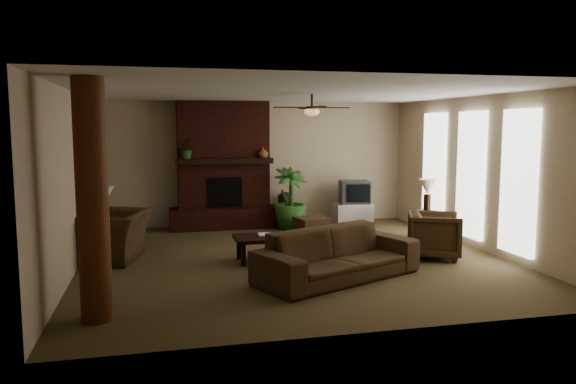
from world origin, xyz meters
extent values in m
plane|color=brown|center=(0.00, 0.00, 0.00)|extent=(7.00, 7.00, 0.00)
plane|color=silver|center=(0.00, 0.00, 2.80)|extent=(7.00, 7.00, 0.00)
plane|color=#C2AE8C|center=(0.00, 3.50, 1.40)|extent=(7.00, 0.00, 7.00)
plane|color=#C2AE8C|center=(0.00, -3.50, 1.40)|extent=(7.00, 0.00, 7.00)
plane|color=#C2AE8C|center=(-3.50, 0.00, 1.40)|extent=(0.00, 7.00, 7.00)
plane|color=#C2AE8C|center=(3.50, 0.00, 1.40)|extent=(0.00, 7.00, 7.00)
cube|color=#431A11|center=(-0.80, 3.25, 1.40)|extent=(2.00, 0.50, 2.80)
cube|color=#431A11|center=(-0.80, 3.15, 0.23)|extent=(2.40, 0.70, 0.45)
cube|color=black|center=(-0.80, 2.99, 0.82)|extent=(0.75, 0.04, 0.65)
cube|color=black|center=(-0.80, 2.97, 1.50)|extent=(2.10, 0.28, 0.12)
cube|color=white|center=(3.45, 1.60, 1.35)|extent=(0.08, 0.85, 2.35)
cube|color=white|center=(3.45, 0.20, 1.35)|extent=(0.08, 0.85, 2.35)
cube|color=white|center=(3.45, -1.20, 1.35)|extent=(0.08, 0.85, 2.35)
cylinder|color=brown|center=(-2.95, -2.40, 1.40)|extent=(0.36, 0.36, 2.80)
cube|color=black|center=(-3.44, 1.80, 1.05)|extent=(0.10, 1.00, 2.10)
cylinder|color=black|center=(0.40, 0.30, 2.68)|extent=(0.04, 0.04, 0.24)
cylinder|color=black|center=(0.40, 0.30, 2.56)|extent=(0.20, 0.20, 0.06)
ellipsoid|color=#F2BF72|center=(0.40, 0.30, 2.50)|extent=(0.26, 0.26, 0.14)
cube|color=black|center=(0.80, 0.30, 2.57)|extent=(0.55, 0.12, 0.01)
cube|color=black|center=(0.00, 0.30, 2.57)|extent=(0.55, 0.12, 0.01)
cube|color=black|center=(0.40, 0.70, 2.57)|extent=(0.12, 0.55, 0.01)
cube|color=black|center=(0.40, -0.10, 2.57)|extent=(0.12, 0.55, 0.01)
imported|color=#44321D|center=(0.33, -1.38, 0.50)|extent=(2.62, 1.72, 0.99)
imported|color=#44321D|center=(-3.02, 0.61, 0.55)|extent=(1.10, 1.42, 1.10)
imported|color=#44321D|center=(2.37, -0.49, 0.43)|extent=(1.05, 1.08, 0.86)
cube|color=black|center=(-0.41, -0.07, 0.40)|extent=(1.20, 0.70, 0.06)
cube|color=black|center=(-0.91, -0.32, 0.18)|extent=(0.07, 0.07, 0.37)
cube|color=black|center=(0.09, -0.32, 0.18)|extent=(0.07, 0.07, 0.37)
cube|color=black|center=(-0.91, 0.18, 0.18)|extent=(0.07, 0.07, 0.37)
cube|color=black|center=(0.09, 0.18, 0.18)|extent=(0.07, 0.07, 0.37)
cube|color=#44321D|center=(0.82, 1.73, 0.20)|extent=(0.70, 0.70, 0.40)
cube|color=silver|center=(2.10, 2.83, 0.25)|extent=(0.86, 0.51, 0.50)
cube|color=#3C3C3F|center=(2.14, 2.85, 0.76)|extent=(0.72, 0.59, 0.52)
cube|color=black|center=(2.14, 2.59, 0.76)|extent=(0.52, 0.11, 0.40)
cylinder|color=#2D2119|center=(0.59, 3.15, 0.35)|extent=(0.34, 0.34, 0.70)
sphere|color=#2D2119|center=(0.59, 3.15, 0.60)|extent=(0.34, 0.34, 0.34)
imported|color=#2F5823|center=(0.58, 2.68, 0.38)|extent=(1.14, 1.52, 0.76)
cube|color=black|center=(-3.15, 1.09, 0.28)|extent=(0.60, 0.60, 0.55)
cylinder|color=black|center=(-3.15, 1.12, 0.73)|extent=(0.15, 0.15, 0.35)
cone|color=white|center=(-3.15, 1.12, 1.05)|extent=(0.37, 0.37, 0.30)
cube|color=black|center=(3.01, 1.05, 0.28)|extent=(0.66, 0.66, 0.55)
cylinder|color=black|center=(3.02, 1.03, 0.73)|extent=(0.17, 0.17, 0.35)
cone|color=white|center=(3.02, 1.03, 1.05)|extent=(0.45, 0.45, 0.30)
imported|color=#2F5823|center=(-1.60, 2.96, 1.72)|extent=(0.44, 0.47, 0.33)
imported|color=brown|center=(0.04, 2.95, 1.67)|extent=(0.28, 0.29, 0.22)
imported|color=#999999|center=(-0.61, -0.03, 0.57)|extent=(0.22, 0.05, 0.29)
imported|color=#999999|center=(-0.16, -0.12, 0.58)|extent=(0.21, 0.03, 0.29)
camera|label=1|loc=(-2.21, -8.93, 2.24)|focal=34.29mm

